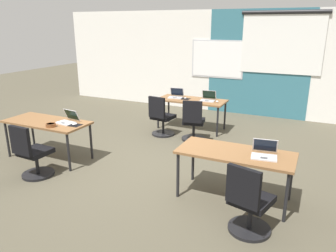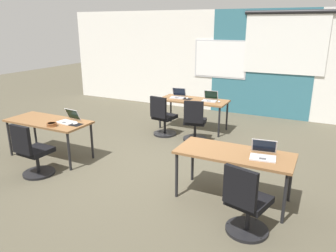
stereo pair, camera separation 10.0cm
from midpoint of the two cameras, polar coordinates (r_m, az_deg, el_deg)
The scene contains 19 objects.
ground_plane at distance 5.98m, azimuth -3.17°, elevation -6.30°, with size 24.00×24.00×0.00m.
back_wall_assembly at distance 9.39m, azimuth 9.86°, elevation 11.12°, with size 10.00×0.27×2.80m.
desk_near_left at distance 6.35m, azimuth -19.91°, elevation 0.41°, with size 1.60×0.70×0.72m.
desk_near_right at distance 4.61m, azimuth 12.21°, elevation -5.27°, with size 1.60×0.70×0.72m.
desk_far_center at distance 7.67m, azimuth 4.89°, elevation 4.22°, with size 1.60×0.70×0.72m.
laptop_far_right at distance 7.56m, azimuth 7.78°, elevation 4.79°, with size 0.35×0.33×0.23m.
mouse_far_right at distance 7.44m, azimuth 9.36°, elevation 4.26°, with size 0.08×0.11×0.03m.
chair_far_right at distance 6.92m, azimuth 5.13°, elevation 0.32°, with size 0.52×0.58×0.92m.
laptop_far_left at distance 7.84m, azimuth 2.13°, elevation 5.38°, with size 0.37×0.35×0.23m.
mousepad_far_left at distance 7.70m, azimuth 3.77°, elevation 4.79°, with size 0.22×0.19×0.00m.
mouse_far_left at distance 7.70m, azimuth 3.77°, elevation 4.93°, with size 0.09×0.11×0.03m.
chair_far_left at distance 7.25m, azimuth -0.49°, elevation 1.19°, with size 0.52×0.56×0.92m.
laptop_near_right_end at distance 4.51m, azimuth 17.06°, elevation -4.68°, with size 0.37×0.36×0.22m.
chair_near_right_end at distance 4.02m, azimuth 14.29°, elevation -13.53°, with size 0.54×0.59×0.92m.
laptop_near_left_inner at distance 6.10m, azimuth -16.66°, elevation 1.12°, with size 0.37×0.36×0.22m.
mousepad_near_left_inner at distance 5.91m, azimuth -15.50°, elevation 0.24°, with size 0.22×0.19×0.00m.
mouse_near_left_inner at distance 5.91m, azimuth -15.52°, elevation 0.42°, with size 0.07×0.11×0.03m.
chair_near_left_inner at distance 5.72m, azimuth -22.24°, elevation -4.70°, with size 0.52×0.55×0.92m.
snack_bowl at distance 5.94m, azimuth -19.35°, elevation 0.31°, with size 0.18×0.18×0.06m.
Camera 2 is at (2.78, -4.72, 2.41)m, focal length 34.58 mm.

